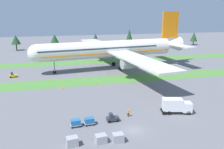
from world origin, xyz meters
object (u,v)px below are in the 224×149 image
baggage_tug (112,118)px  uld_container_0 (72,142)px  cargo_dolly_lead (89,121)px  taxiway_marker_0 (63,88)px  airliner (112,49)px  taxiway_marker_1 (96,84)px  catering_truck (176,105)px  ground_crew_marshaller (128,113)px  uld_container_2 (118,138)px  cargo_dolly_second (76,122)px  pushback_tractor (13,75)px  uld_container_1 (101,139)px

baggage_tug → uld_container_0: size_ratio=1.33×
cargo_dolly_lead → taxiway_marker_0: (-4.47, 25.41, -0.57)m
airliner → taxiway_marker_1: 24.79m
catering_truck → ground_crew_marshaller: bearing=-80.6°
catering_truck → uld_container_0: 26.10m
taxiway_marker_1 → uld_container_2: bearing=-93.6°
uld_container_0 → uld_container_2: size_ratio=1.00×
cargo_dolly_second → pushback_tractor: size_ratio=0.83×
uld_container_0 → taxiway_marker_0: 32.74m
taxiway_marker_1 → baggage_tug: bearing=-92.6°
ground_crew_marshaller → catering_truck: bearing=32.2°
uld_container_2 → uld_container_1: bearing=170.2°
cargo_dolly_lead → ground_crew_marshaller: bearing=98.6°
uld_container_1 → uld_container_0: bearing=178.0°
catering_truck → uld_container_1: (-19.58, -8.48, -1.19)m
airliner → cargo_dolly_second: airliner is taller
cargo_dolly_second → uld_container_0: (-1.29, -7.15, -0.09)m
uld_container_1 → taxiway_marker_1: (5.28, 35.00, -0.44)m
pushback_tractor → taxiway_marker_0: (16.84, -18.10, -0.47)m
uld_container_0 → taxiway_marker_1: size_ratio=3.13×
cargo_dolly_lead → pushback_tractor: bearing=-157.2°
ground_crew_marshaller → uld_container_0: ground_crew_marshaller is taller
uld_container_0 → taxiway_marker_1: 36.35m
catering_truck → taxiway_marker_0: catering_truck is taller
cargo_dolly_lead → taxiway_marker_0: bearing=-173.3°
uld_container_1 → catering_truck: bearing=23.4°
uld_container_2 → catering_truck: bearing=28.6°
ground_crew_marshaller → cargo_dolly_lead: bearing=-131.1°
baggage_tug → taxiway_marker_0: bearing=-162.6°
taxiway_marker_0 → taxiway_marker_1: bearing=11.0°
catering_truck → uld_container_2: 18.84m
baggage_tug → uld_container_0: baggage_tug is taller
airliner → ground_crew_marshaller: bearing=163.3°
uld_container_0 → taxiway_marker_1: (10.42, 34.82, -0.51)m
baggage_tug → taxiway_marker_1: 27.25m
pushback_tractor → ground_crew_marshaller: size_ratio=1.58×
pushback_tractor → ground_crew_marshaller: bearing=28.9°
baggage_tug → uld_container_0: bearing=-53.7°
ground_crew_marshaller → taxiway_marker_0: size_ratio=2.49×
baggage_tug → uld_container_2: size_ratio=1.33×
pushback_tractor → uld_container_0: bearing=11.3°
airliner → catering_truck: 48.00m
taxiway_marker_0 → catering_truck: bearing=-44.3°
taxiway_marker_1 → ground_crew_marshaller: bearing=-83.4°
ground_crew_marshaller → uld_container_1: size_ratio=0.87×
airliner → uld_container_1: bearing=156.8°
ground_crew_marshaller → taxiway_marker_1: ground_crew_marshaller is taller
cargo_dolly_second → taxiway_marker_1: 29.14m
uld_container_0 → taxiway_marker_0: bearing=90.5°
taxiway_marker_1 → airliner: bearing=63.0°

